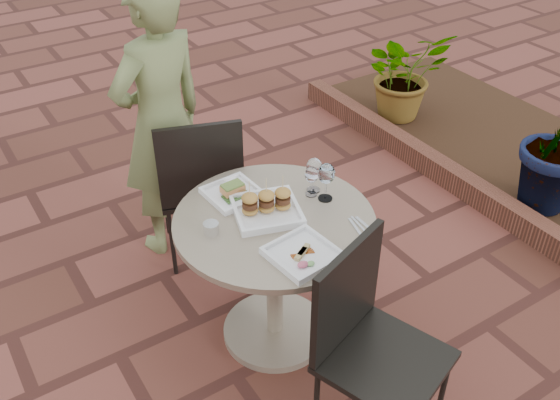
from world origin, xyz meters
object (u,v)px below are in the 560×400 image
diner (162,122)px  plate_sliders (267,206)px  plate_salmon (233,193)px  plate_tuna (303,254)px  chair_near (367,333)px  chair_far (200,179)px  cafe_table (275,261)px

diner → plate_sliders: size_ratio=4.41×
plate_salmon → plate_tuna: plate_salmon is taller
plate_salmon → plate_tuna: bearing=-86.9°
plate_salmon → chair_near: bearing=-83.3°
chair_far → plate_tuna: 1.01m
plate_sliders → chair_far: bearing=91.3°
plate_tuna → chair_far: bearing=89.0°
chair_far → plate_sliders: bearing=109.9°
diner → plate_salmon: bearing=78.1°
plate_salmon → diner: bearing=92.5°
chair_far → chair_near: same height
cafe_table → plate_tuna: (-0.04, -0.28, 0.26)m
diner → chair_far: bearing=91.8°
cafe_table → chair_far: size_ratio=0.97×
cafe_table → plate_tuna: 0.38m
chair_near → cafe_table: bearing=73.9°
plate_sliders → cafe_table: bearing=-81.5°
plate_tuna → chair_near: bearing=-77.7°
diner → plate_tuna: (0.06, -1.25, -0.05)m
chair_far → diner: (-0.08, 0.26, 0.24)m
plate_tuna → diner: bearing=92.7°
diner → plate_salmon: 0.72m
chair_far → plate_salmon: (-0.04, -0.46, 0.20)m
chair_near → plate_tuna: chair_near is taller
plate_salmon → plate_sliders: plate_sliders is taller
diner → plate_sliders: diner is taller
diner → plate_salmon: (0.03, -0.72, -0.05)m
diner → plate_tuna: diner is taller
chair_near → diner: (-0.13, 1.59, 0.24)m
diner → plate_tuna: 1.25m
plate_salmon → cafe_table: bearing=-75.1°
plate_tuna → cafe_table: bearing=82.0°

